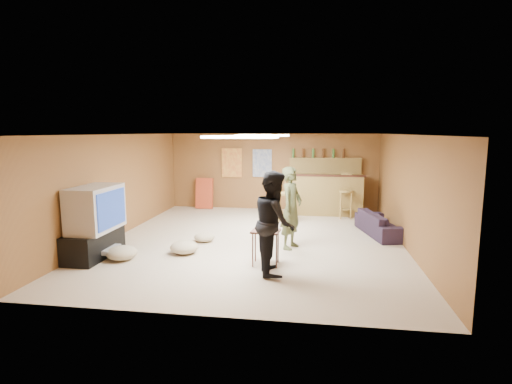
# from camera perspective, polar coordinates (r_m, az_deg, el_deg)

# --- Properties ---
(ground) EXTENTS (7.00, 7.00, 0.00)m
(ground) POSITION_cam_1_polar(r_m,az_deg,el_deg) (8.40, -0.20, -6.96)
(ground) COLOR #BAA78E
(ground) RESTS_ON ground
(ceiling) EXTENTS (6.00, 7.00, 0.02)m
(ceiling) POSITION_cam_1_polar(r_m,az_deg,el_deg) (8.09, -0.21, 8.22)
(ceiling) COLOR silver
(ceiling) RESTS_ON ground
(wall_back) EXTENTS (6.00, 0.02, 2.20)m
(wall_back) POSITION_cam_1_polar(r_m,az_deg,el_deg) (11.62, 2.38, 2.91)
(wall_back) COLOR brown
(wall_back) RESTS_ON ground
(wall_front) EXTENTS (6.00, 0.02, 2.20)m
(wall_front) POSITION_cam_1_polar(r_m,az_deg,el_deg) (4.80, -6.50, -5.38)
(wall_front) COLOR brown
(wall_front) RESTS_ON ground
(wall_left) EXTENTS (0.02, 7.00, 2.20)m
(wall_left) POSITION_cam_1_polar(r_m,az_deg,el_deg) (9.12, -19.19, 0.85)
(wall_left) COLOR brown
(wall_left) RESTS_ON ground
(wall_right) EXTENTS (0.02, 7.00, 2.20)m
(wall_right) POSITION_cam_1_polar(r_m,az_deg,el_deg) (8.28, 20.79, 0.02)
(wall_right) COLOR brown
(wall_right) RESTS_ON ground
(tv_stand) EXTENTS (0.55, 1.30, 0.50)m
(tv_stand) POSITION_cam_1_polar(r_m,az_deg,el_deg) (7.86, -22.13, -6.83)
(tv_stand) COLOR black
(tv_stand) RESTS_ON ground
(dvd_box) EXTENTS (0.35, 0.50, 0.08)m
(dvd_box) POSITION_cam_1_polar(r_m,az_deg,el_deg) (7.78, -20.67, -7.67)
(dvd_box) COLOR #B2B2B7
(dvd_box) RESTS_ON tv_stand
(tv_body) EXTENTS (0.60, 1.10, 0.80)m
(tv_body) POSITION_cam_1_polar(r_m,az_deg,el_deg) (7.68, -21.95, -2.19)
(tv_body) COLOR #B2B2B7
(tv_body) RESTS_ON tv_stand
(tv_screen) EXTENTS (0.02, 0.95, 0.65)m
(tv_screen) POSITION_cam_1_polar(r_m,az_deg,el_deg) (7.53, -19.91, -2.28)
(tv_screen) COLOR navy
(tv_screen) RESTS_ON tv_body
(bar_counter) EXTENTS (2.00, 0.60, 1.10)m
(bar_counter) POSITION_cam_1_polar(r_m,az_deg,el_deg) (11.09, 9.79, -0.36)
(bar_counter) COLOR olive
(bar_counter) RESTS_ON ground
(bar_lip) EXTENTS (2.10, 0.12, 0.05)m
(bar_lip) POSITION_cam_1_polar(r_m,az_deg,el_deg) (10.77, 9.90, 2.33)
(bar_lip) COLOR #3A1B12
(bar_lip) RESTS_ON bar_counter
(bar_shelf) EXTENTS (2.00, 0.18, 0.05)m
(bar_shelf) POSITION_cam_1_polar(r_m,az_deg,el_deg) (11.43, 9.87, 4.70)
(bar_shelf) COLOR olive
(bar_shelf) RESTS_ON bar_backing
(bar_backing) EXTENTS (2.00, 0.14, 0.60)m
(bar_backing) POSITION_cam_1_polar(r_m,az_deg,el_deg) (11.47, 9.82, 3.21)
(bar_backing) COLOR olive
(bar_backing) RESTS_ON bar_counter
(poster_left) EXTENTS (0.60, 0.03, 0.85)m
(poster_left) POSITION_cam_1_polar(r_m,az_deg,el_deg) (11.75, -3.48, 4.18)
(poster_left) COLOR #BF3F26
(poster_left) RESTS_ON wall_back
(poster_right) EXTENTS (0.55, 0.03, 0.80)m
(poster_right) POSITION_cam_1_polar(r_m,az_deg,el_deg) (11.60, 0.89, 4.14)
(poster_right) COLOR #334C99
(poster_right) RESTS_ON wall_back
(folding_chair_stack) EXTENTS (0.50, 0.26, 0.91)m
(folding_chair_stack) POSITION_cam_1_polar(r_m,az_deg,el_deg) (11.89, -7.37, -0.19)
(folding_chair_stack) COLOR #BE4223
(folding_chair_stack) RESTS_ON ground
(ceiling_panel_front) EXTENTS (1.20, 0.60, 0.04)m
(ceiling_panel_front) POSITION_cam_1_polar(r_m,az_deg,el_deg) (6.61, -2.17, 7.86)
(ceiling_panel_front) COLOR white
(ceiling_panel_front) RESTS_ON ceiling
(ceiling_panel_back) EXTENTS (1.20, 0.60, 0.04)m
(ceiling_panel_back) POSITION_cam_1_polar(r_m,az_deg,el_deg) (9.28, 0.91, 8.08)
(ceiling_panel_back) COLOR white
(ceiling_panel_back) RESTS_ON ceiling
(person_olive) EXTENTS (0.57, 0.68, 1.59)m
(person_olive) POSITION_cam_1_polar(r_m,az_deg,el_deg) (7.74, 5.07, -2.28)
(person_olive) COLOR #4D5431
(person_olive) RESTS_ON ground
(person_black) EXTENTS (0.79, 0.92, 1.66)m
(person_black) POSITION_cam_1_polar(r_m,az_deg,el_deg) (6.37, 2.61, -4.36)
(person_black) COLOR black
(person_black) RESTS_ON ground
(sofa) EXTENTS (1.02, 1.79, 0.49)m
(sofa) POSITION_cam_1_polar(r_m,az_deg,el_deg) (9.25, 17.51, -4.35)
(sofa) COLOR black
(sofa) RESTS_ON ground
(tray_table) EXTENTS (0.50, 0.42, 0.60)m
(tray_table) POSITION_cam_1_polar(r_m,az_deg,el_deg) (6.86, 1.39, -7.94)
(tray_table) COLOR #3A1B12
(tray_table) RESTS_ON ground
(cup_red_near) EXTENTS (0.10, 0.10, 0.11)m
(cup_red_near) POSITION_cam_1_polar(r_m,az_deg,el_deg) (6.82, 0.39, -4.96)
(cup_red_near) COLOR red
(cup_red_near) RESTS_ON tray_table
(cup_red_far) EXTENTS (0.09, 0.09, 0.11)m
(cup_red_far) POSITION_cam_1_polar(r_m,az_deg,el_deg) (6.66, 2.15, -5.30)
(cup_red_far) COLOR red
(cup_red_far) RESTS_ON tray_table
(cup_blue) EXTENTS (0.11, 0.11, 0.12)m
(cup_blue) POSITION_cam_1_polar(r_m,az_deg,el_deg) (6.88, 2.74, -4.79)
(cup_blue) COLOR navy
(cup_blue) RESTS_ON tray_table
(bar_stool_left) EXTENTS (0.48, 0.48, 1.22)m
(bar_stool_left) POSITION_cam_1_polar(r_m,az_deg,el_deg) (10.04, 4.12, -0.85)
(bar_stool_left) COLOR olive
(bar_stool_left) RESTS_ON ground
(bar_stool_right) EXTENTS (0.39, 0.39, 1.08)m
(bar_stool_right) POSITION_cam_1_polar(r_m,az_deg,el_deg) (10.68, 12.73, -0.84)
(bar_stool_right) COLOR olive
(bar_stool_right) RESTS_ON ground
(cushion_near_tv) EXTENTS (0.61, 0.61, 0.24)m
(cushion_near_tv) POSITION_cam_1_polar(r_m,az_deg,el_deg) (7.65, -10.22, -7.76)
(cushion_near_tv) COLOR tan
(cushion_near_tv) RESTS_ON ground
(cushion_mid) EXTENTS (0.54, 0.54, 0.19)m
(cushion_mid) POSITION_cam_1_polar(r_m,az_deg,el_deg) (8.39, -7.38, -6.39)
(cushion_mid) COLOR tan
(cushion_mid) RESTS_ON ground
(cushion_far) EXTENTS (0.54, 0.54, 0.24)m
(cushion_far) POSITION_cam_1_polar(r_m,az_deg,el_deg) (7.57, -18.62, -8.24)
(cushion_far) COLOR tan
(cushion_far) RESTS_ON ground
(bottle_row) EXTENTS (1.48, 0.08, 0.26)m
(bottle_row) POSITION_cam_1_polar(r_m,az_deg,el_deg) (11.40, 8.88, 5.49)
(bottle_row) COLOR #3F7233
(bottle_row) RESTS_ON bar_shelf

